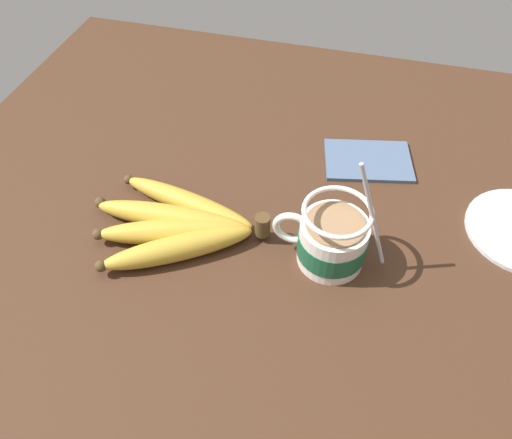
{
  "coord_description": "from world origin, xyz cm",
  "views": [
    {
      "loc": [
        -10.0,
        39.39,
        52.89
      ],
      "look_at": [
        0.74,
        -0.58,
        6.55
      ],
      "focal_mm": 35.0,
      "sensor_mm": 36.0,
      "label": 1
    }
  ],
  "objects": [
    {
      "name": "coffee_mug",
      "position": [
        -8.92,
        -0.1,
        6.24
      ],
      "size": [
        14.12,
        8.5,
        16.39
      ],
      "color": "white",
      "rests_on": "table"
    },
    {
      "name": "napkin",
      "position": [
        -11.63,
        -19.57,
        2.91
      ],
      "size": [
        14.39,
        11.45,
        0.6
      ],
      "color": "slate",
      "rests_on": "table"
    },
    {
      "name": "table",
      "position": [
        0.0,
        0.0,
        1.31
      ],
      "size": [
        101.5,
        101.5,
        2.61
      ],
      "color": "#422819",
      "rests_on": "ground"
    },
    {
      "name": "banana_bunch",
      "position": [
        10.77,
        0.88,
        4.26
      ],
      "size": [
        23.68,
        17.78,
        4.05
      ],
      "color": "#4C381E",
      "rests_on": "table"
    }
  ]
}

